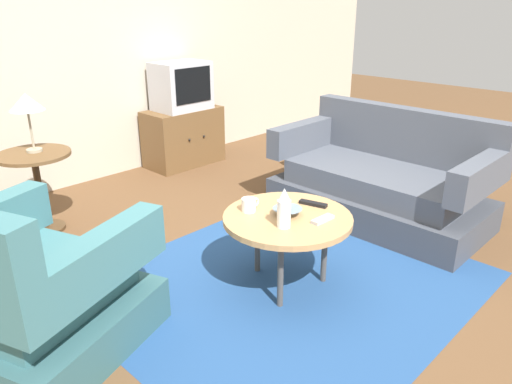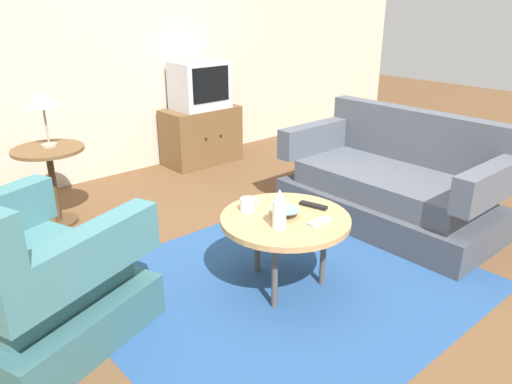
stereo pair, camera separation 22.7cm
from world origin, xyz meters
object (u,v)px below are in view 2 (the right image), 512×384
object	(u,v)px
couch	(393,186)
side_table	(51,169)
armchair	(24,285)
tv_remote_dark	(313,205)
table_lamp	(42,100)
tv_remote_silver	(320,222)
tv_stand	(201,136)
mug	(248,204)
coffee_table	(285,222)
vase	(279,210)
television	(200,85)
bowl	(285,213)

from	to	relation	value
couch	side_table	distance (m)	2.65
armchair	tv_remote_dark	world-z (taller)	armchair
table_lamp	couch	bearing A→B (deg)	-41.11
tv_remote_silver	tv_stand	bearing A→B (deg)	-108.54
side_table	tv_remote_dark	size ratio (longest dim) A/B	3.37
tv_stand	table_lamp	bearing A→B (deg)	-164.49
couch	tv_stand	world-z (taller)	couch
armchair	tv_stand	distance (m)	3.02
side_table	mug	bearing A→B (deg)	-69.96
coffee_table	tv_stand	xyz separation A→B (m)	(1.06, 2.35, -0.13)
armchair	side_table	world-z (taller)	armchair
vase	tv_remote_silver	distance (m)	0.26
tv_stand	vase	distance (m)	2.72
coffee_table	vase	xyz separation A→B (m)	(-0.13, -0.08, 0.15)
television	mug	distance (m)	2.45
armchair	bowl	size ratio (longest dim) A/B	6.72
tv_stand	table_lamp	distance (m)	1.92
bowl	tv_remote_dark	distance (m)	0.23
coffee_table	bowl	bearing A→B (deg)	53.30
armchair	table_lamp	world-z (taller)	table_lamp
couch	table_lamp	size ratio (longest dim) A/B	3.89
tv_remote_dark	mug	bearing A→B (deg)	42.01
armchair	television	bearing A→B (deg)	107.36
coffee_table	armchair	bearing A→B (deg)	158.90
television	vase	xyz separation A→B (m)	(-1.19, -2.42, -0.26)
tv_stand	table_lamp	size ratio (longest dim) A/B	1.88
vase	armchair	bearing A→B (deg)	153.66
bowl	side_table	bearing A→B (deg)	111.13
armchair	television	world-z (taller)	television
side_table	bowl	size ratio (longest dim) A/B	3.49
bowl	tv_remote_dark	xyz separation A→B (m)	(0.23, -0.02, -0.01)
television	bowl	xyz separation A→B (m)	(-1.05, -2.33, -0.35)
side_table	tv_remote_silver	bearing A→B (deg)	-68.82
television	tv_stand	bearing A→B (deg)	90.00
couch	tv_stand	bearing A→B (deg)	6.48
tv_remote_dark	tv_remote_silver	distance (m)	0.23
vase	bowl	xyz separation A→B (m)	(0.14, 0.09, -0.09)
tv_stand	bowl	world-z (taller)	tv_stand
side_table	couch	bearing A→B (deg)	-40.26
table_lamp	bowl	distance (m)	2.04
television	bowl	size ratio (longest dim) A/B	3.09
side_table	tv_remote_dark	distance (m)	2.07
tv_remote_silver	couch	bearing A→B (deg)	-163.09
couch	side_table	bearing A→B (deg)	49.52
vase	tv_remote_silver	size ratio (longest dim) A/B	1.48
tv_stand	vase	xyz separation A→B (m)	(-1.19, -2.43, 0.28)
armchair	tv_stand	size ratio (longest dim) A/B	1.48
couch	side_table	xyz separation A→B (m)	(-2.02, 1.71, 0.16)
coffee_table	mug	size ratio (longest dim) A/B	5.90
table_lamp	tv_remote_silver	size ratio (longest dim) A/B	2.72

